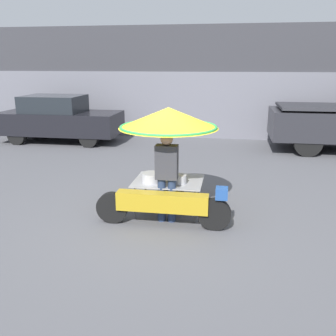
{
  "coord_description": "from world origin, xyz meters",
  "views": [
    {
      "loc": [
        1.17,
        -6.12,
        2.73
      ],
      "look_at": [
        0.08,
        0.34,
        0.87
      ],
      "focal_mm": 40.0,
      "sensor_mm": 36.0,
      "label": 1
    }
  ],
  "objects": [
    {
      "name": "ground_plane",
      "position": [
        0.0,
        0.0,
        0.0
      ],
      "size": [
        36.0,
        36.0,
        0.0
      ],
      "primitive_type": "plane",
      "color": "#56565B"
    },
    {
      "name": "vendor_person",
      "position": [
        0.12,
        -0.04,
        0.89
      ],
      "size": [
        0.38,
        0.22,
        1.6
      ],
      "color": "navy",
      "rests_on": "ground"
    },
    {
      "name": "parked_car",
      "position": [
        -4.78,
        6.16,
        0.82
      ],
      "size": [
        4.16,
        1.72,
        1.62
      ],
      "color": "black",
      "rests_on": "ground"
    },
    {
      "name": "vendor_motorcycle_cart",
      "position": [
        0.08,
        0.31,
        1.51
      ],
      "size": [
        2.33,
        1.78,
        1.97
      ],
      "color": "black",
      "rests_on": "ground"
    },
    {
      "name": "shopfront_building",
      "position": [
        0.0,
        8.7,
        1.99
      ],
      "size": [
        28.0,
        2.06,
        4.01
      ],
      "color": "#38383D",
      "rests_on": "ground"
    }
  ]
}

